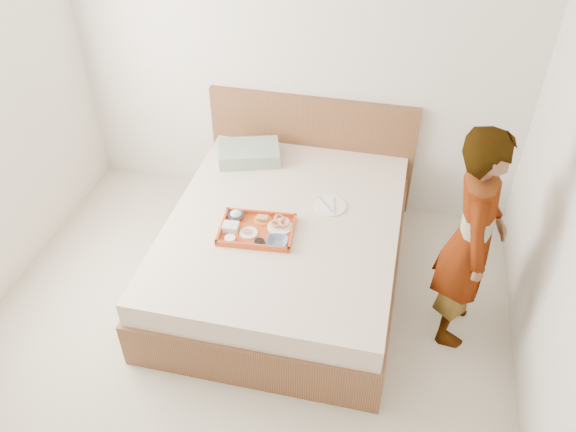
% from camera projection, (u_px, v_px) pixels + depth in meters
% --- Properties ---
extents(ground, '(3.50, 4.00, 0.01)m').
position_uv_depth(ground, '(224.00, 384.00, 3.56)').
color(ground, beige).
rests_on(ground, ground).
extents(wall_back, '(3.50, 0.01, 2.60)m').
position_uv_depth(wall_back, '(295.00, 51.00, 4.24)').
color(wall_back, silver).
rests_on(wall_back, ground).
extents(bed, '(1.65, 2.00, 0.53)m').
position_uv_depth(bed, '(284.00, 248.00, 4.12)').
color(bed, brown).
rests_on(bed, ground).
extents(headboard, '(1.65, 0.06, 0.95)m').
position_uv_depth(headboard, '(311.00, 150.00, 4.72)').
color(headboard, brown).
rests_on(headboard, ground).
extents(pillow, '(0.54, 0.44, 0.11)m').
position_uv_depth(pillow, '(249.00, 153.00, 4.49)').
color(pillow, '#98AD9D').
rests_on(pillow, bed).
extents(tray, '(0.51, 0.39, 0.04)m').
position_uv_depth(tray, '(257.00, 230.00, 3.84)').
color(tray, '#CA4617').
rests_on(tray, bed).
extents(prawn_plate, '(0.18, 0.18, 0.01)m').
position_uv_depth(prawn_plate, '(280.00, 227.00, 3.87)').
color(prawn_plate, white).
rests_on(prawn_plate, tray).
extents(navy_bowl_big, '(0.15, 0.15, 0.03)m').
position_uv_depth(navy_bowl_big, '(277.00, 242.00, 3.73)').
color(navy_bowl_big, navy).
rests_on(navy_bowl_big, tray).
extents(sauce_dish, '(0.08, 0.08, 0.03)m').
position_uv_depth(sauce_dish, '(259.00, 242.00, 3.73)').
color(sauce_dish, black).
rests_on(sauce_dish, tray).
extents(meat_plate, '(0.13, 0.13, 0.01)m').
position_uv_depth(meat_plate, '(249.00, 233.00, 3.82)').
color(meat_plate, white).
rests_on(meat_plate, tray).
extents(bread_plate, '(0.13, 0.13, 0.01)m').
position_uv_depth(bread_plate, '(262.00, 220.00, 3.92)').
color(bread_plate, orange).
rests_on(bread_plate, tray).
extents(salad_bowl, '(0.12, 0.12, 0.03)m').
position_uv_depth(salad_bowl, '(236.00, 216.00, 3.94)').
color(salad_bowl, navy).
rests_on(salad_bowl, tray).
extents(plastic_tub, '(0.11, 0.09, 0.04)m').
position_uv_depth(plastic_tub, '(231.00, 227.00, 3.84)').
color(plastic_tub, silver).
rests_on(plastic_tub, tray).
extents(cheese_round, '(0.08, 0.08, 0.02)m').
position_uv_depth(cheese_round, '(230.00, 239.00, 3.76)').
color(cheese_round, white).
rests_on(cheese_round, tray).
extents(dinner_plate, '(0.29, 0.29, 0.01)m').
position_uv_depth(dinner_plate, '(330.00, 206.00, 4.06)').
color(dinner_plate, white).
rests_on(dinner_plate, bed).
extents(person, '(0.39, 0.57, 1.53)m').
position_uv_depth(person, '(471.00, 240.00, 3.44)').
color(person, white).
rests_on(person, ground).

